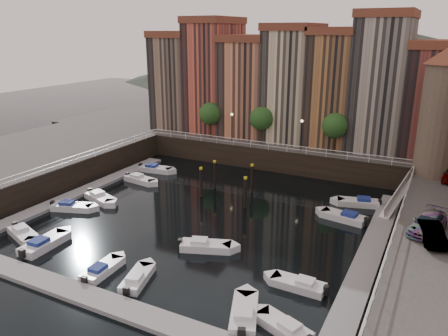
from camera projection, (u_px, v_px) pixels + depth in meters
The scene contains 30 objects.
ground at pixel (210, 214), 45.03m from camera, with size 200.00×200.00×0.00m, color black.
quay_far at pixel (292, 144), 66.63m from camera, with size 80.00×20.00×3.00m, color black.
quay_left at pixel (8, 168), 55.08m from camera, with size 20.00×36.00×3.00m, color black.
dock_left at pixel (85, 190), 51.19m from camera, with size 2.00×28.00×0.35m, color gray.
dock_right at pixel (371, 251), 37.08m from camera, with size 2.00×28.00×0.35m, color gray.
dock_near at pixel (93, 298), 30.56m from camera, with size 30.00×2.00×0.35m, color gray.
mountains at pixel (386, 64), 135.18m from camera, with size 145.00×100.00×18.00m.
far_terrace at pixel (313, 84), 60.21m from camera, with size 48.70×10.30×17.50m.
corner_tower at pixel (444, 109), 45.54m from camera, with size 5.20×5.20×13.80m.
promenade_trees at pixel (266, 119), 59.06m from camera, with size 21.20×3.20×5.20m.
street_lamps at pixel (265, 126), 58.27m from camera, with size 10.36×0.36×4.18m.
railings at pixel (231, 166), 48.03m from camera, with size 36.08×34.04×0.52m.
gangway at pixel (400, 193), 45.49m from camera, with size 2.78×8.32×3.73m.
mooring_pilings at pixel (228, 182), 49.41m from camera, with size 6.16×4.84×3.78m.
boat_left_0 at pixel (23, 234), 39.85m from camera, with size 4.44×2.85×1.00m.
boat_left_1 at pixel (72, 207), 45.92m from camera, with size 4.60×2.97×1.04m.
boat_left_2 at pixel (100, 198), 48.34m from camera, with size 4.78×3.00×1.07m.
boat_left_3 at pixel (140, 179), 54.30m from camera, with size 4.64×2.21×1.04m.
boat_left_4 at pixel (155, 169), 58.35m from camera, with size 4.79×2.27×1.08m.
boat_right_0 at pixel (284, 327), 27.34m from camera, with size 4.17×2.80×0.94m.
boat_right_1 at pixel (299, 285), 31.92m from camera, with size 4.24×1.63×0.97m.
boat_right_3 at pixel (345, 217), 43.36m from camera, with size 4.76×2.39×1.07m.
boat_right_4 at pixel (359, 202), 47.04m from camera, with size 4.65×2.69×1.04m.
boat_near_0 at pixel (44, 244), 37.91m from camera, with size 1.98×4.90×1.12m.
boat_near_1 at pixel (102, 270), 33.90m from camera, with size 1.66×4.15×0.94m.
boat_near_2 at pixel (137, 279), 32.70m from camera, with size 2.45×4.21×0.94m.
boat_near_3 at pixel (244, 314), 28.56m from camera, with size 3.10×4.71×1.06m.
car_b at pixel (431, 234), 32.29m from camera, with size 1.43×4.09×1.35m, color gray.
car_c at pixel (428, 224), 33.84m from camera, with size 1.98×4.86×1.41m, color gray.
boat_extra_550 at pixel (205, 246), 37.57m from camera, with size 4.68×3.08×1.06m.
Camera 1 is at (20.24, -36.26, 18.11)m, focal length 35.00 mm.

